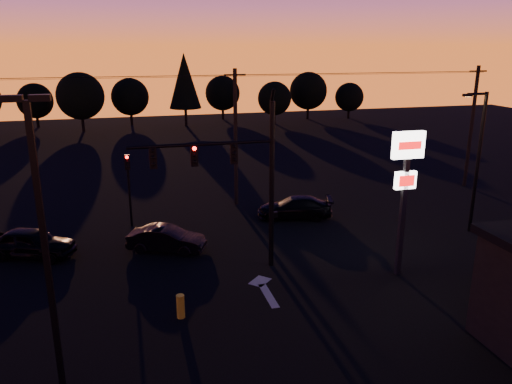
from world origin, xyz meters
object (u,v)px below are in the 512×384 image
(streetlight, at_px, (477,157))
(car_right, at_px, (295,207))
(traffic_signal_mast, at_px, (238,170))
(car_left, at_px, (31,243))
(bollard, at_px, (181,306))
(car_mid, at_px, (167,239))
(parking_lot_light, at_px, (43,230))
(pylon_sign, at_px, (406,173))
(secondary_signal, at_px, (129,180))

(streetlight, height_order, car_right, streetlight)
(traffic_signal_mast, bearing_deg, car_left, 157.62)
(car_left, bearing_deg, bollard, -118.68)
(traffic_signal_mast, relative_size, car_mid, 2.13)
(parking_lot_light, distance_m, streetlight, 23.05)
(bollard, relative_size, car_left, 0.22)
(car_mid, bearing_deg, streetlight, -71.68)
(pylon_sign, bearing_deg, bollard, -172.69)
(traffic_signal_mast, height_order, pylon_sign, traffic_signal_mast)
(traffic_signal_mast, relative_size, pylon_sign, 1.26)
(streetlight, bearing_deg, parking_lot_light, -158.35)
(parking_lot_light, xyz_separation_m, car_mid, (4.20, 10.07, -4.61))
(traffic_signal_mast, bearing_deg, parking_lot_light, -136.63)
(car_mid, bearing_deg, car_right, -44.75)
(secondary_signal, bearing_deg, streetlight, -17.56)
(bollard, bearing_deg, traffic_signal_mast, 49.46)
(traffic_signal_mast, bearing_deg, car_right, 51.65)
(secondary_signal, distance_m, streetlight, 19.89)
(streetlight, distance_m, car_mid, 17.68)
(traffic_signal_mast, xyz_separation_m, parking_lot_light, (-7.40, -6.99, 0.33))
(parking_lot_light, bearing_deg, secondary_signal, 80.21)
(streetlight, relative_size, bollard, 8.20)
(pylon_sign, height_order, bollard, pylon_sign)
(streetlight, height_order, bollard, streetlight)
(traffic_signal_mast, distance_m, pylon_sign, 7.52)
(streetlight, xyz_separation_m, car_left, (-23.94, 2.58, -3.67))
(car_mid, relative_size, car_right, 0.87)
(pylon_sign, height_order, car_right, pylon_sign)
(streetlight, height_order, car_left, streetlight)
(parking_lot_light, relative_size, pylon_sign, 1.34)
(streetlight, bearing_deg, pylon_sign, -149.92)
(bollard, distance_m, car_mid, 6.90)
(traffic_signal_mast, relative_size, car_left, 1.93)
(streetlight, distance_m, bollard, 18.51)
(parking_lot_light, height_order, car_right, parking_lot_light)
(parking_lot_light, distance_m, car_right, 18.80)
(secondary_signal, xyz_separation_m, car_mid, (1.70, -4.42, -2.20))
(bollard, height_order, car_left, car_left)
(car_right, bearing_deg, pylon_sign, 28.45)
(secondary_signal, height_order, streetlight, streetlight)
(streetlight, distance_m, car_right, 10.87)
(secondary_signal, height_order, bollard, secondary_signal)
(pylon_sign, distance_m, bollard, 11.35)
(car_mid, xyz_separation_m, car_right, (8.22, 3.28, 0.01))
(secondary_signal, bearing_deg, bollard, -81.80)
(parking_lot_light, height_order, bollard, parking_lot_light)
(traffic_signal_mast, distance_m, car_left, 11.53)
(bollard, xyz_separation_m, car_mid, (0.07, 6.90, 0.17))
(traffic_signal_mast, height_order, car_right, traffic_signal_mast)
(car_mid, bearing_deg, pylon_sign, -94.88)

